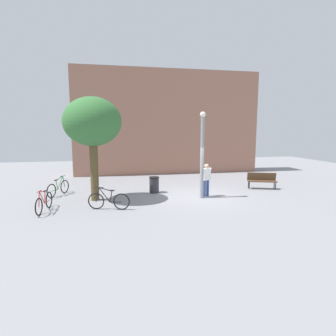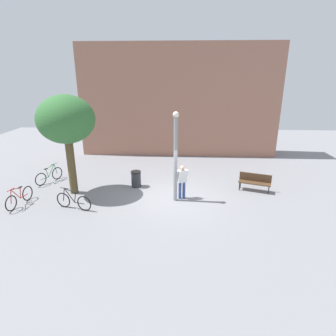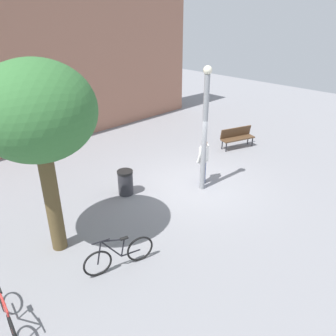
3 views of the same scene
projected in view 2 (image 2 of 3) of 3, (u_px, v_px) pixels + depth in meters
ground_plane at (175, 198)px, 13.63m from camera, size 36.00×36.00×0.00m
building_facade at (179, 101)px, 20.23m from camera, size 14.16×2.00×7.83m
lamppost at (176, 154)px, 12.63m from camera, size 0.28×0.28×4.23m
person_by_lamppost at (182, 180)px, 13.28m from camera, size 0.63×0.42×1.67m
park_bench at (255, 181)px, 14.30m from camera, size 1.67×0.97×0.92m
plaza_tree at (66, 120)px, 13.02m from camera, size 2.69×2.69×4.89m
bicycle_green at (49, 176)px, 15.47m from camera, size 0.82×1.66×0.97m
bicycle_black at (73, 201)px, 12.38m from camera, size 1.76×0.54×0.97m
bicycle_red at (19, 198)px, 12.73m from camera, size 0.30×1.80×0.97m
trash_bin at (136, 179)px, 14.85m from camera, size 0.54×0.54×0.87m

